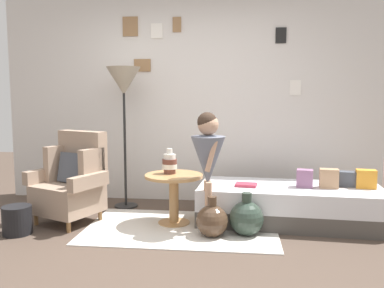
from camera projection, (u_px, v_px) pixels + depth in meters
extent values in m
plane|color=#4C3D33|center=(161.00, 257.00, 3.41)|extent=(12.00, 12.00, 0.00)
cube|color=silver|center=(189.00, 100.00, 5.19)|extent=(4.80, 0.10, 2.60)
cube|color=olive|center=(177.00, 25.00, 5.04)|extent=(0.11, 0.02, 0.18)
cube|color=#65655D|center=(177.00, 24.00, 5.04)|extent=(0.08, 0.01, 0.14)
cube|color=black|center=(281.00, 35.00, 4.92)|extent=(0.13, 0.02, 0.19)
cube|color=beige|center=(281.00, 35.00, 4.91)|extent=(0.10, 0.01, 0.15)
cube|color=white|center=(295.00, 88.00, 4.97)|extent=(0.13, 0.02, 0.18)
cube|color=silver|center=(295.00, 88.00, 4.96)|extent=(0.10, 0.01, 0.14)
cube|color=white|center=(157.00, 31.00, 5.08)|extent=(0.15, 0.02, 0.18)
cube|color=gray|center=(157.00, 31.00, 5.08)|extent=(0.12, 0.01, 0.14)
cube|color=olive|center=(130.00, 26.00, 5.11)|extent=(0.19, 0.02, 0.24)
cube|color=slate|center=(130.00, 26.00, 5.11)|extent=(0.15, 0.01, 0.19)
cube|color=olive|center=(142.00, 65.00, 5.15)|extent=(0.21, 0.02, 0.16)
cube|color=#B5B5B0|center=(142.00, 65.00, 5.15)|extent=(0.17, 0.01, 0.12)
cube|color=silver|center=(181.00, 228.00, 4.15)|extent=(1.94, 1.21, 0.01)
cylinder|color=olive|center=(36.00, 219.00, 4.26)|extent=(0.04, 0.04, 0.12)
cylinder|color=olive|center=(69.00, 227.00, 4.02)|extent=(0.04, 0.04, 0.12)
cylinder|color=olive|center=(69.00, 209.00, 4.64)|extent=(0.04, 0.04, 0.12)
cylinder|color=olive|center=(100.00, 215.00, 4.40)|extent=(0.04, 0.04, 0.12)
cube|color=gray|center=(68.00, 198.00, 4.31)|extent=(0.77, 0.75, 0.30)
cube|color=gray|center=(83.00, 156.00, 4.46)|extent=(0.61, 0.37, 0.55)
cube|color=gray|center=(57.00, 163.00, 4.48)|extent=(0.20, 0.31, 0.39)
cube|color=gray|center=(92.00, 167.00, 4.22)|extent=(0.20, 0.31, 0.39)
cube|color=gray|center=(44.00, 175.00, 4.43)|extent=(0.28, 0.50, 0.14)
cube|color=gray|center=(89.00, 181.00, 4.10)|extent=(0.28, 0.50, 0.14)
cube|color=#474C56|center=(74.00, 168.00, 4.36)|extent=(0.40, 0.30, 0.33)
cube|color=#4C4742|center=(289.00, 215.00, 4.32)|extent=(1.95, 0.93, 0.18)
cube|color=silver|center=(289.00, 196.00, 4.30)|extent=(1.95, 0.93, 0.22)
cube|color=orange|center=(366.00, 179.00, 4.19)|extent=(0.21, 0.15, 0.19)
cube|color=#474C56|center=(346.00, 179.00, 4.27)|extent=(0.23, 0.15, 0.16)
cube|color=tan|center=(329.00, 178.00, 4.19)|extent=(0.20, 0.14, 0.20)
cube|color=gray|center=(305.00, 178.00, 4.23)|extent=(0.18, 0.15, 0.19)
cylinder|color=tan|center=(174.00, 223.00, 4.30)|extent=(0.34, 0.34, 0.02)
cylinder|color=tan|center=(174.00, 200.00, 4.28)|extent=(0.10, 0.10, 0.48)
cylinder|color=tan|center=(174.00, 176.00, 4.25)|extent=(0.61, 0.61, 0.03)
cylinder|color=brown|center=(170.00, 171.00, 4.29)|extent=(0.13, 0.13, 0.05)
cylinder|color=white|center=(170.00, 166.00, 4.29)|extent=(0.16, 0.16, 0.05)
cylinder|color=brown|center=(170.00, 161.00, 4.28)|extent=(0.16, 0.16, 0.05)
cylinder|color=white|center=(170.00, 157.00, 4.28)|extent=(0.13, 0.13, 0.05)
cylinder|color=white|center=(170.00, 151.00, 4.27)|extent=(0.06, 0.06, 0.06)
cylinder|color=black|center=(126.00, 206.00, 4.98)|extent=(0.28, 0.28, 0.02)
cylinder|color=black|center=(125.00, 141.00, 4.89)|extent=(0.03, 0.03, 1.59)
cone|color=#9E937F|center=(124.00, 81.00, 4.81)|extent=(0.41, 0.41, 0.33)
cylinder|color=tan|center=(208.00, 208.00, 3.99)|extent=(0.07, 0.07, 0.51)
cylinder|color=tan|center=(207.00, 205.00, 4.09)|extent=(0.07, 0.07, 0.51)
cone|color=slate|center=(208.00, 161.00, 3.99)|extent=(0.34, 0.34, 0.48)
cylinder|color=slate|center=(208.00, 144.00, 3.97)|extent=(0.17, 0.17, 0.18)
cylinder|color=tan|center=(212.00, 155.00, 3.87)|extent=(0.14, 0.07, 0.32)
cylinder|color=tan|center=(209.00, 152.00, 4.10)|extent=(0.14, 0.07, 0.32)
sphere|color=tan|center=(208.00, 125.00, 3.95)|extent=(0.21, 0.21, 0.21)
sphere|color=#38281E|center=(207.00, 122.00, 3.95)|extent=(0.20, 0.20, 0.20)
cube|color=#B43449|center=(246.00, 185.00, 4.28)|extent=(0.24, 0.19, 0.03)
sphere|color=#473323|center=(212.00, 221.00, 3.89)|extent=(0.31, 0.31, 0.31)
cylinder|color=#473323|center=(212.00, 201.00, 3.87)|extent=(0.09, 0.09, 0.09)
sphere|color=#2D3D33|center=(246.00, 218.00, 3.93)|extent=(0.34, 0.34, 0.34)
cylinder|color=#2D3D33|center=(247.00, 197.00, 3.90)|extent=(0.09, 0.09, 0.09)
cylinder|color=black|center=(17.00, 220.00, 3.97)|extent=(0.28, 0.28, 0.28)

